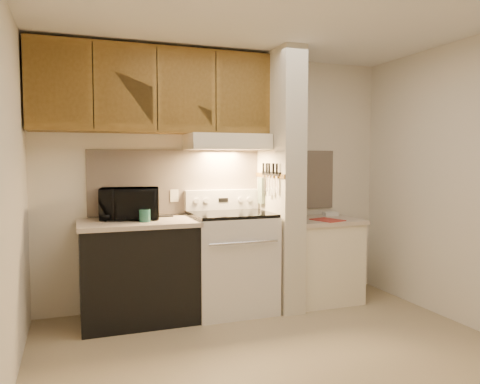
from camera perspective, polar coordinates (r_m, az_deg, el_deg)
name	(u,v)px	position (r m, az deg, el deg)	size (l,w,h in m)	color
floor	(282,358)	(3.66, 5.10, -19.47)	(3.60, 3.60, 0.00)	tan
ceiling	(284,10)	(3.52, 5.37, 21.23)	(3.60, 3.60, 0.00)	white
wall_back	(220,180)	(4.76, -2.43, 1.52)	(3.60, 0.02, 2.50)	silver
wall_left	(4,195)	(3.07, -26.82, -0.32)	(0.02, 3.00, 2.50)	silver
wall_right	(476,184)	(4.44, 26.80, 0.90)	(0.02, 3.00, 2.50)	silver
backsplash	(221,181)	(4.75, -2.38, 1.33)	(2.60, 0.02, 0.63)	beige
range_body	(231,263)	(4.54, -1.08, -8.67)	(0.76, 0.65, 0.92)	silver
oven_window	(243,266)	(4.24, 0.31, -9.03)	(0.50, 0.01, 0.30)	black
oven_handle	(244,243)	(4.16, 0.49, -6.19)	(0.02, 0.02, 0.65)	silver
cooktop	(231,214)	(4.46, -1.09, -2.71)	(0.74, 0.64, 0.03)	black
range_backguard	(222,200)	(4.72, -2.20, -0.94)	(0.76, 0.08, 0.20)	silver
range_display	(223,200)	(4.68, -2.05, -0.98)	(0.10, 0.01, 0.04)	black
range_knob_left_outer	(196,201)	(4.60, -5.36, -1.08)	(0.05, 0.05, 0.02)	silver
range_knob_left_inner	(206,201)	(4.63, -4.16, -1.05)	(0.05, 0.05, 0.02)	silver
range_knob_right_inner	(240,199)	(4.74, 0.04, -0.92)	(0.05, 0.05, 0.02)	silver
range_knob_right_outer	(250,199)	(4.77, 1.17, -0.88)	(0.05, 0.05, 0.02)	silver
dishwasher_front	(138,273)	(4.37, -12.29, -9.63)	(1.00, 0.63, 0.87)	black
left_countertop	(138,223)	(4.28, -12.38, -3.70)	(1.04, 0.67, 0.04)	beige
spoon_rest	(162,216)	(4.51, -9.55, -2.92)	(0.22, 0.07, 0.01)	black
teal_jar	(145,216)	(4.18, -11.54, -2.84)	(0.10, 0.10, 0.11)	#266153
outlet	(174,196)	(4.63, -8.01, -0.45)	(0.08, 0.01, 0.12)	#F3E9CB
microwave	(130,203)	(4.39, -13.30, -1.37)	(0.52, 0.35, 0.29)	black
partition_pillar	(280,180)	(4.62, 4.93, 1.43)	(0.22, 0.70, 2.50)	beige
pillar_trim	(269,175)	(4.57, 3.61, 2.03)	(0.01, 0.70, 0.04)	brown
knife_strip	(271,174)	(4.52, 3.79, 2.26)	(0.02, 0.42, 0.04)	black
knife_blade_a	(277,185)	(4.38, 4.48, 0.89)	(0.01, 0.04, 0.16)	silver
knife_handle_a	(277,169)	(4.37, 4.51, 2.85)	(0.02, 0.02, 0.10)	black
knife_blade_b	(272,185)	(4.46, 3.98, 0.83)	(0.01, 0.04, 0.18)	silver
knife_handle_b	(273,169)	(4.44, 4.10, 2.87)	(0.02, 0.02, 0.10)	black
knife_blade_c	(269,186)	(4.53, 3.61, 0.75)	(0.01, 0.04, 0.20)	silver
knife_handle_c	(269,168)	(4.53, 3.59, 2.90)	(0.02, 0.02, 0.10)	black
knife_blade_d	(267,183)	(4.59, 3.28, 1.04)	(0.01, 0.04, 0.16)	silver
knife_handle_d	(267,168)	(4.58, 3.29, 2.92)	(0.02, 0.02, 0.10)	black
knife_blade_e	(264,184)	(4.66, 2.89, 0.97)	(0.01, 0.04, 0.18)	silver
knife_handle_e	(263,168)	(4.67, 2.86, 2.94)	(0.02, 0.02, 0.10)	black
oven_mitt	(261,191)	(4.73, 2.60, 0.15)	(0.03, 0.11, 0.26)	slate
right_cab_base	(320,261)	(4.94, 9.77, -8.34)	(0.70, 0.60, 0.81)	#F3E9CB
right_countertop	(321,221)	(4.87, 9.83, -3.45)	(0.74, 0.64, 0.04)	beige
red_folder	(327,220)	(4.73, 10.61, -3.37)	(0.22, 0.30, 0.01)	#AF342B
white_box	(331,214)	(5.13, 10.98, -2.63)	(0.15, 0.10, 0.04)	white
range_hood	(227,142)	(4.55, -1.61, 6.12)	(0.78, 0.44, 0.15)	#F3E9CB
hood_lip	(234,146)	(4.35, -0.74, 5.63)	(0.78, 0.04, 0.06)	#F3E9CB
upper_cabinets	(154,91)	(4.47, -10.42, 12.01)	(2.18, 0.33, 0.77)	brown
cab_door_a	(59,84)	(4.25, -21.24, 12.22)	(0.46, 0.01, 0.63)	brown
cab_gap_a	(93,85)	(4.26, -17.49, 12.30)	(0.01, 0.01, 0.73)	black
cab_door_b	(126,87)	(4.28, -13.75, 12.33)	(0.46, 0.01, 0.63)	brown
cab_gap_b	(157,89)	(4.32, -10.07, 12.31)	(0.01, 0.01, 0.73)	black
cab_door_c	(187,90)	(4.37, -6.46, 12.24)	(0.46, 0.01, 0.63)	brown
cab_gap_c	(216,92)	(4.44, -2.96, 12.13)	(0.01, 0.01, 0.73)	black
cab_door_d	(243,93)	(4.53, 0.41, 11.98)	(0.46, 0.01, 0.63)	brown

